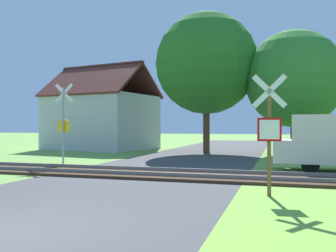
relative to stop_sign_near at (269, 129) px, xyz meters
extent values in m
cube|color=#424244|center=(-4.40, -2.90, -1.72)|extent=(7.10, 80.00, 0.01)
cube|color=#422D1E|center=(-4.40, 2.98, -1.67)|extent=(60.00, 2.60, 0.10)
cube|color=slate|center=(-4.40, 3.69, -1.56)|extent=(60.00, 0.08, 0.12)
cube|color=slate|center=(-4.40, 2.26, -1.56)|extent=(60.00, 0.08, 0.12)
cylinder|color=brown|center=(0.00, 0.03, -0.31)|extent=(0.10, 0.10, 2.84)
cube|color=red|center=(0.00, -0.03, -0.01)|extent=(0.60, 0.09, 0.60)
cube|color=white|center=(0.01, -0.06, -0.01)|extent=(0.49, 0.06, 0.49)
cube|color=white|center=(0.00, -0.03, 0.96)|extent=(0.88, 0.12, 0.88)
cube|color=white|center=(0.00, -0.03, 0.96)|extent=(0.88, 0.12, 0.88)
cylinder|color=#9E9EA5|center=(-9.14, 4.93, 0.05)|extent=(0.09, 0.09, 3.54)
cube|color=white|center=(-9.15, 4.99, 1.56)|extent=(0.88, 0.09, 0.88)
cube|color=white|center=(-9.15, 4.99, 1.56)|extent=(0.88, 0.09, 0.88)
cylinder|color=yellow|center=(-9.15, 4.99, 0.06)|extent=(0.64, 0.07, 0.64)
cube|color=#B7B7BC|center=(-13.13, 16.56, 0.36)|extent=(8.25, 7.22, 4.16)
cube|color=#562823|center=(-13.41, 15.10, 3.58)|extent=(8.12, 4.75, 2.65)
cube|color=#562823|center=(-12.85, 18.02, 3.58)|extent=(8.12, 4.75, 2.65)
cube|color=brown|center=(-11.17, 16.19, 3.76)|extent=(0.59, 0.59, 1.10)
cylinder|color=#513823|center=(-4.49, 14.83, 0.00)|extent=(0.44, 0.44, 3.45)
sphere|color=#286B23|center=(-4.49, 14.83, 4.28)|extent=(6.81, 6.81, 6.81)
cylinder|color=#513823|center=(1.09, 14.92, -0.49)|extent=(0.45, 0.45, 2.47)
sphere|color=#337A2D|center=(1.09, 14.92, 3.05)|extent=(6.12, 6.12, 6.12)
cube|color=silver|center=(0.38, 6.17, -0.93)|extent=(0.79, 1.84, 0.90)
cube|color=#19232D|center=(0.75, 6.15, -0.10)|extent=(0.12, 1.61, 0.85)
cylinder|color=black|center=(1.44, 6.89, -1.38)|extent=(0.69, 0.21, 0.68)
cylinder|color=black|center=(1.36, 5.33, -1.38)|extent=(0.69, 0.21, 0.68)
camera|label=1|loc=(0.28, -9.88, 0.07)|focal=40.00mm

